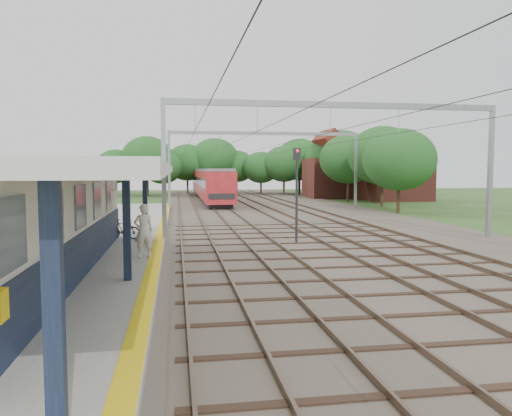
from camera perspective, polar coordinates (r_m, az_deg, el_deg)
ground at (r=10.79m, az=16.43°, el=-15.56°), size 160.00×160.00×0.00m
ballast_bed at (r=40.19m, az=3.03°, el=-0.70°), size 18.00×90.00×0.10m
platform at (r=23.58m, az=-16.52°, el=-4.23°), size 5.00×52.00×0.35m
yellow_stripe at (r=23.37m, az=-11.04°, el=-3.75°), size 0.45×52.00×0.01m
station_building at (r=16.80m, az=-24.40°, el=-1.46°), size 3.41×18.00×3.40m
canopy at (r=15.48m, az=-21.60°, el=4.09°), size 6.40×20.00×3.44m
rail_tracks at (r=39.73m, az=-0.50°, el=-0.57°), size 11.80×88.00×0.15m
catenary_system at (r=35.33m, az=3.71°, el=7.45°), size 17.22×88.00×7.00m
tree_band at (r=66.77m, az=-2.02°, el=5.54°), size 31.72×30.88×8.82m
house_near at (r=60.72m, az=15.67°, el=3.66°), size 7.00×6.12×7.89m
house_far at (r=64.45m, az=9.37°, el=4.02°), size 8.00×6.12×8.66m
person at (r=19.05m, az=-12.73°, el=-2.57°), size 0.87×0.72×2.03m
bicycle at (r=24.41m, az=-14.89°, el=-2.37°), size 1.63×0.71×0.95m
train at (r=60.50m, az=-5.41°, el=2.89°), size 2.75×34.20×3.62m
signal_post at (r=24.28m, az=4.68°, el=2.96°), size 0.35×0.30×4.68m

